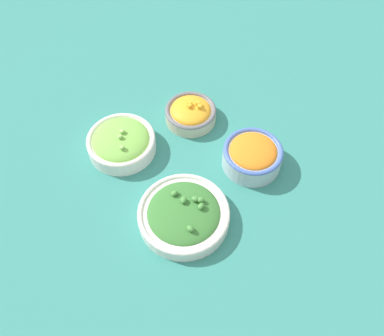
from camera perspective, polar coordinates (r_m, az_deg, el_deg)
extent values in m
plane|color=#337F75|center=(1.06, 0.00, -0.93)|extent=(3.00, 3.00, 0.00)
cylinder|color=silver|center=(1.11, -9.34, 3.15)|extent=(0.17, 0.17, 0.04)
torus|color=silver|center=(1.09, -9.48, 3.78)|extent=(0.17, 0.17, 0.01)
ellipsoid|color=#7ABC4C|center=(1.09, -9.48, 3.78)|extent=(0.14, 0.14, 0.04)
ellipsoid|color=#99D166|center=(1.08, -9.36, 4.82)|extent=(0.02, 0.02, 0.01)
ellipsoid|color=#99D166|center=(1.08, -9.27, 4.91)|extent=(0.02, 0.02, 0.01)
ellipsoid|color=#99D166|center=(1.07, -9.57, 4.15)|extent=(0.01, 0.02, 0.01)
ellipsoid|color=#99D166|center=(1.05, -9.31, 2.72)|extent=(0.01, 0.02, 0.01)
cylinder|color=#B2C1CC|center=(1.07, 8.01, 1.41)|extent=(0.15, 0.15, 0.05)
torus|color=#4766B7|center=(1.05, 8.17, 2.26)|extent=(0.15, 0.15, 0.01)
ellipsoid|color=orange|center=(1.05, 8.17, 2.26)|extent=(0.12, 0.12, 0.03)
cylinder|color=silver|center=(0.98, -1.11, -6.41)|extent=(0.21, 0.21, 0.03)
torus|color=silver|center=(0.97, -1.12, -5.97)|extent=(0.21, 0.21, 0.01)
ellipsoid|color=#387533|center=(0.97, -1.12, -5.97)|extent=(0.17, 0.17, 0.03)
ellipsoid|color=#47893D|center=(0.93, -0.23, -8.07)|extent=(0.02, 0.02, 0.01)
ellipsoid|color=#47893D|center=(0.96, 0.42, -4.16)|extent=(0.02, 0.02, 0.01)
ellipsoid|color=#47893D|center=(0.96, 1.16, -4.27)|extent=(0.02, 0.02, 0.01)
ellipsoid|color=#47893D|center=(0.96, -1.12, -4.30)|extent=(0.02, 0.02, 0.01)
ellipsoid|color=#47893D|center=(0.95, 1.22, -5.11)|extent=(0.02, 0.02, 0.01)
ellipsoid|color=#47893D|center=(0.97, -2.35, -3.37)|extent=(0.02, 0.02, 0.01)
cylinder|color=beige|center=(1.16, -0.18, 7.12)|extent=(0.14, 0.14, 0.03)
torus|color=slate|center=(1.15, -0.18, 7.69)|extent=(0.14, 0.14, 0.01)
ellipsoid|color=orange|center=(1.15, -0.18, 7.69)|extent=(0.11, 0.11, 0.03)
cube|color=#F4A828|center=(1.14, 0.81, 8.61)|extent=(0.01, 0.01, 0.01)
cube|color=#F4A828|center=(1.13, -0.36, 8.27)|extent=(0.01, 0.01, 0.01)
cube|color=#F4A828|center=(1.13, 1.00, 8.18)|extent=(0.01, 0.01, 0.01)
cube|color=#F4A828|center=(1.14, -0.30, 8.62)|extent=(0.01, 0.01, 0.01)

